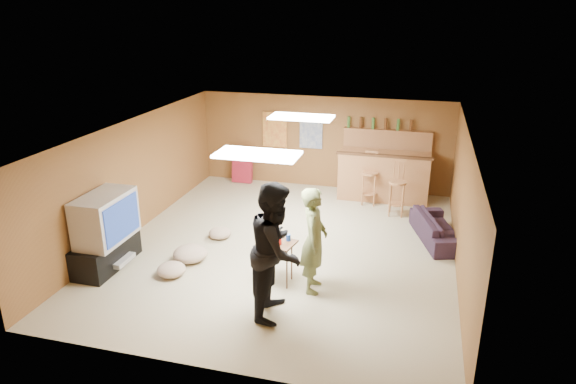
% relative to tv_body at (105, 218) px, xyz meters
% --- Properties ---
extents(ground, '(7.00, 7.00, 0.00)m').
position_rel_tv_body_xyz_m(ground, '(2.65, 1.50, -0.90)').
color(ground, tan).
rests_on(ground, ground).
extents(ceiling, '(6.00, 7.00, 0.02)m').
position_rel_tv_body_xyz_m(ceiling, '(2.65, 1.50, 1.30)').
color(ceiling, silver).
rests_on(ceiling, ground).
extents(wall_back, '(6.00, 0.02, 2.20)m').
position_rel_tv_body_xyz_m(wall_back, '(2.65, 5.00, 0.20)').
color(wall_back, brown).
rests_on(wall_back, ground).
extents(wall_front, '(6.00, 0.02, 2.20)m').
position_rel_tv_body_xyz_m(wall_front, '(2.65, -2.00, 0.20)').
color(wall_front, brown).
rests_on(wall_front, ground).
extents(wall_left, '(0.02, 7.00, 2.20)m').
position_rel_tv_body_xyz_m(wall_left, '(-0.35, 1.50, 0.20)').
color(wall_left, brown).
rests_on(wall_left, ground).
extents(wall_right, '(0.02, 7.00, 2.20)m').
position_rel_tv_body_xyz_m(wall_right, '(5.65, 1.50, 0.20)').
color(wall_right, brown).
rests_on(wall_right, ground).
extents(tv_stand, '(0.55, 1.30, 0.50)m').
position_rel_tv_body_xyz_m(tv_stand, '(-0.07, 0.00, -0.65)').
color(tv_stand, black).
rests_on(tv_stand, ground).
extents(dvd_box, '(0.35, 0.50, 0.08)m').
position_rel_tv_body_xyz_m(dvd_box, '(0.15, 0.00, -0.75)').
color(dvd_box, '#B2B2B7').
rests_on(dvd_box, tv_stand).
extents(tv_body, '(0.60, 1.10, 0.80)m').
position_rel_tv_body_xyz_m(tv_body, '(0.00, 0.00, 0.00)').
color(tv_body, '#B2B2B7').
rests_on(tv_body, tv_stand).
extents(tv_screen, '(0.02, 0.95, 0.65)m').
position_rel_tv_body_xyz_m(tv_screen, '(0.31, 0.00, 0.00)').
color(tv_screen, navy).
rests_on(tv_screen, tv_body).
extents(bar_counter, '(2.00, 0.60, 1.10)m').
position_rel_tv_body_xyz_m(bar_counter, '(4.15, 4.45, -0.35)').
color(bar_counter, '#985F37').
rests_on(bar_counter, ground).
extents(bar_lip, '(2.10, 0.12, 0.05)m').
position_rel_tv_body_xyz_m(bar_lip, '(4.15, 4.20, 0.20)').
color(bar_lip, '#412614').
rests_on(bar_lip, bar_counter).
extents(bar_shelf, '(2.00, 0.18, 0.05)m').
position_rel_tv_body_xyz_m(bar_shelf, '(4.15, 4.90, 0.60)').
color(bar_shelf, '#985F37').
rests_on(bar_shelf, bar_backing).
extents(bar_backing, '(2.00, 0.14, 0.60)m').
position_rel_tv_body_xyz_m(bar_backing, '(4.15, 4.92, 0.30)').
color(bar_backing, '#985F37').
rests_on(bar_backing, bar_counter).
extents(poster_left, '(0.60, 0.03, 0.85)m').
position_rel_tv_body_xyz_m(poster_left, '(1.45, 4.96, 0.45)').
color(poster_left, '#BF3F26').
rests_on(poster_left, wall_back).
extents(poster_right, '(0.55, 0.03, 0.80)m').
position_rel_tv_body_xyz_m(poster_right, '(2.35, 4.96, 0.45)').
color(poster_right, '#334C99').
rests_on(poster_right, wall_back).
extents(folding_chair_stack, '(0.50, 0.26, 0.91)m').
position_rel_tv_body_xyz_m(folding_chair_stack, '(0.65, 4.80, -0.45)').
color(folding_chair_stack, maroon).
rests_on(folding_chair_stack, ground).
extents(ceiling_panel_front, '(1.20, 0.60, 0.04)m').
position_rel_tv_body_xyz_m(ceiling_panel_front, '(2.65, 0.00, 1.27)').
color(ceiling_panel_front, white).
rests_on(ceiling_panel_front, ceiling).
extents(ceiling_panel_back, '(1.20, 0.60, 0.04)m').
position_rel_tv_body_xyz_m(ceiling_panel_back, '(2.65, 2.70, 1.27)').
color(ceiling_panel_back, white).
rests_on(ceiling_panel_back, ceiling).
extents(person_olive, '(0.47, 0.65, 1.67)m').
position_rel_tv_body_xyz_m(person_olive, '(3.46, 0.18, -0.06)').
color(person_olive, '#636E40').
rests_on(person_olive, ground).
extents(person_black, '(0.79, 0.99, 1.97)m').
position_rel_tv_body_xyz_m(person_black, '(3.09, -0.58, 0.08)').
color(person_black, black).
rests_on(person_black, ground).
extents(sofa, '(1.11, 1.77, 0.48)m').
position_rel_tv_body_xyz_m(sofa, '(5.35, 2.52, -0.66)').
color(sofa, black).
rests_on(sofa, ground).
extents(tray_table, '(0.62, 0.53, 0.71)m').
position_rel_tv_body_xyz_m(tray_table, '(2.86, 0.22, -0.55)').
color(tray_table, '#412614').
rests_on(tray_table, ground).
extents(cup_red_near, '(0.08, 0.08, 0.11)m').
position_rel_tv_body_xyz_m(cup_red_near, '(2.77, 0.25, -0.14)').
color(cup_red_near, red).
rests_on(cup_red_near, tray_table).
extents(cup_red_far, '(0.10, 0.10, 0.12)m').
position_rel_tv_body_xyz_m(cup_red_far, '(2.92, 0.15, -0.13)').
color(cup_red_far, red).
rests_on(cup_red_far, tray_table).
extents(cup_blue, '(0.09, 0.09, 0.10)m').
position_rel_tv_body_xyz_m(cup_blue, '(3.02, 0.32, -0.14)').
color(cup_blue, '#163C9B').
rests_on(cup_blue, tray_table).
extents(bar_stool_left, '(0.45, 0.45, 1.13)m').
position_rel_tv_body_xyz_m(bar_stool_left, '(3.88, 4.08, -0.34)').
color(bar_stool_left, '#985F37').
rests_on(bar_stool_left, ground).
extents(bar_stool_right, '(0.45, 0.45, 1.33)m').
position_rel_tv_body_xyz_m(bar_stool_right, '(4.51, 3.58, -0.23)').
color(bar_stool_right, '#985F37').
rests_on(bar_stool_right, ground).
extents(cushion_near_tv, '(0.79, 0.79, 0.27)m').
position_rel_tv_body_xyz_m(cushion_near_tv, '(1.20, 0.55, -0.77)').
color(cushion_near_tv, tan).
rests_on(cushion_near_tv, ground).
extents(cushion_mid, '(0.48, 0.48, 0.19)m').
position_rel_tv_body_xyz_m(cushion_mid, '(1.35, 1.56, -0.80)').
color(cushion_mid, tan).
rests_on(cushion_mid, ground).
extents(cushion_far, '(0.52, 0.52, 0.21)m').
position_rel_tv_body_xyz_m(cushion_far, '(1.13, -0.01, -0.79)').
color(cushion_far, tan).
rests_on(cushion_far, ground).
extents(bottle_row, '(1.48, 0.08, 0.26)m').
position_rel_tv_body_xyz_m(bottle_row, '(3.95, 4.88, 0.75)').
color(bottle_row, '#3F7233').
rests_on(bottle_row, bar_shelf).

